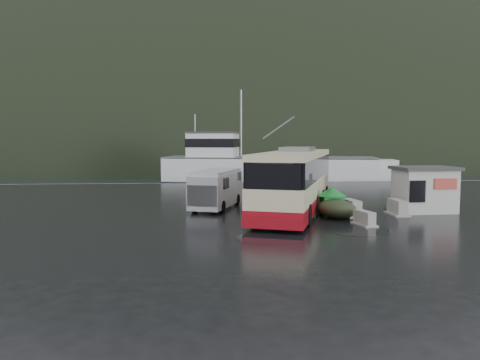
{
  "coord_description": "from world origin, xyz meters",
  "views": [
    {
      "loc": [
        -3.06,
        -24.75,
        4.19
      ],
      "look_at": [
        -0.54,
        3.6,
        1.7
      ],
      "focal_mm": 35.0,
      "sensor_mm": 36.0,
      "label": 1
    }
  ],
  "objects": [
    {
      "name": "harbor_water",
      "position": [
        0.0,
        110.0,
        0.0
      ],
      "size": [
        300.0,
        180.0,
        0.02
      ],
      "primitive_type": "cube",
      "color": "black",
      "rests_on": "ground"
    },
    {
      "name": "jersey_barrier_b",
      "position": [
        4.98,
        -2.89,
        0.0
      ],
      "size": [
        0.99,
        1.54,
        0.71
      ],
      "primitive_type": null,
      "rotation": [
        0.0,
        0.0,
        0.21
      ],
      "color": "#999993",
      "rests_on": "ground"
    },
    {
      "name": "jersey_barrier_c",
      "position": [
        7.9,
        0.02,
        0.0
      ],
      "size": [
        0.86,
        1.72,
        0.86
      ],
      "primitive_type": null,
      "rotation": [
        0.0,
        0.0,
        0.0
      ],
      "color": "#999993",
      "rests_on": "ground"
    },
    {
      "name": "fishing_trawler",
      "position": [
        5.16,
        29.35,
        0.0
      ],
      "size": [
        29.35,
        12.36,
        11.47
      ],
      "primitive_type": null,
      "rotation": [
        0.0,
        0.0,
        -0.22
      ],
      "color": "silver",
      "rests_on": "ground"
    },
    {
      "name": "dome_tent",
      "position": [
        4.27,
        -0.65,
        0.0
      ],
      "size": [
        2.45,
        2.94,
        0.99
      ],
      "primitive_type": null,
      "rotation": [
        0.0,
        0.0,
        0.29
      ],
      "color": "#2E3922",
      "rests_on": "ground"
    },
    {
      "name": "jersey_barrier_a",
      "position": [
        5.25,
        -0.02,
        0.0
      ],
      "size": [
        1.07,
        1.86,
        0.89
      ],
      "primitive_type": null,
      "rotation": [
        0.0,
        0.0,
        0.1
      ],
      "color": "#999993",
      "rests_on": "ground"
    },
    {
      "name": "ground",
      "position": [
        0.0,
        0.0,
        0.0
      ],
      "size": [
        160.0,
        160.0,
        0.0
      ],
      "primitive_type": "plane",
      "color": "black",
      "rests_on": "ground"
    },
    {
      "name": "headland",
      "position": [
        10.0,
        250.0,
        0.0
      ],
      "size": [
        780.0,
        540.0,
        570.0
      ],
      "primitive_type": "ellipsoid",
      "color": "black",
      "rests_on": "ground"
    },
    {
      "name": "waste_bin_left",
      "position": [
        2.58,
        0.03,
        0.0
      ],
      "size": [
        1.31,
        1.31,
        1.55
      ],
      "primitive_type": null,
      "rotation": [
        0.0,
        0.0,
        0.2
      ],
      "color": "#167F2B",
      "rests_on": "ground"
    },
    {
      "name": "waste_bin_right",
      "position": [
        4.22,
        0.14,
        0.0
      ],
      "size": [
        1.14,
        1.14,
        1.59
      ],
      "primitive_type": null,
      "rotation": [
        0.0,
        0.0,
        0.01
      ],
      "color": "#167F2B",
      "rests_on": "ground"
    },
    {
      "name": "ticket_kiosk",
      "position": [
        9.92,
        1.01,
        0.0
      ],
      "size": [
        3.44,
        2.65,
        2.62
      ],
      "primitive_type": null,
      "rotation": [
        0.0,
        0.0,
        0.03
      ],
      "color": "#B8B8B3",
      "rests_on": "ground"
    },
    {
      "name": "puddles",
      "position": [
        4.89,
        -2.19,
        0.0
      ],
      "size": [
        12.73,
        10.59,
        0.01
      ],
      "color": "black",
      "rests_on": "ground"
    },
    {
      "name": "quay_edge",
      "position": [
        0.0,
        20.0,
        0.0
      ],
      "size": [
        160.0,
        0.6,
        1.5
      ],
      "primitive_type": "cube",
      "color": "#999993",
      "rests_on": "ground"
    },
    {
      "name": "white_van",
      "position": [
        -1.96,
        3.53,
        0.0
      ],
      "size": [
        3.7,
        5.93,
        2.34
      ],
      "primitive_type": null,
      "rotation": [
        0.0,
        0.0,
        -0.34
      ],
      "color": "silver",
      "rests_on": "ground"
    },
    {
      "name": "coach_bus",
      "position": [
        2.46,
        1.64,
        0.0
      ],
      "size": [
        7.69,
        13.59,
        3.76
      ],
      "primitive_type": null,
      "rotation": [
        0.0,
        0.0,
        -0.36
      ],
      "color": "beige",
      "rests_on": "ground"
    }
  ]
}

